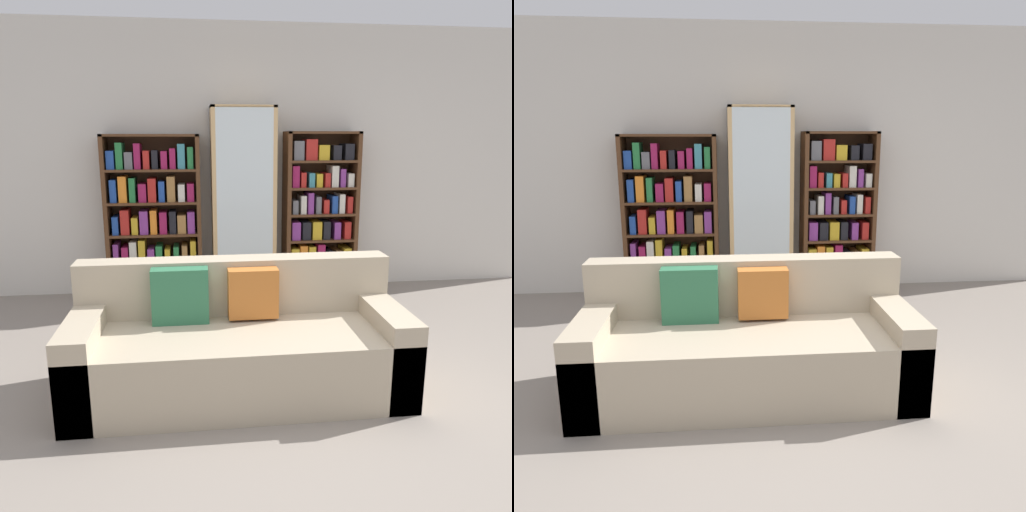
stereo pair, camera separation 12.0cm
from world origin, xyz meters
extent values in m
plane|color=gray|center=(0.00, 0.00, 0.00)|extent=(16.00, 16.00, 0.00)
cube|color=beige|center=(0.00, 2.81, 1.35)|extent=(6.25, 0.06, 2.70)
cube|color=tan|center=(-0.38, 0.50, 0.22)|extent=(2.08, 0.83, 0.43)
cube|color=tan|center=(-0.38, 0.82, 0.62)|extent=(2.08, 0.20, 0.38)
cube|color=tan|center=(-1.32, 0.50, 0.28)|extent=(0.20, 0.83, 0.55)
cube|color=tan|center=(0.56, 0.50, 0.28)|extent=(0.20, 0.83, 0.55)
cube|color=#2D6B47|center=(-0.74, 0.66, 0.61)|extent=(0.36, 0.12, 0.36)
cube|color=#B76628|center=(-0.27, 0.66, 0.61)|extent=(0.32, 0.12, 0.32)
cube|color=#4C2D19|center=(-1.48, 2.60, 0.81)|extent=(0.04, 0.32, 1.63)
cube|color=#4C2D19|center=(-0.59, 2.60, 0.81)|extent=(0.04, 0.32, 1.63)
cube|color=#4C2D19|center=(-1.04, 2.60, 1.62)|extent=(0.93, 0.32, 0.02)
cube|color=#4C2D19|center=(-1.04, 2.60, 0.01)|extent=(0.93, 0.32, 0.02)
cube|color=#4C2D19|center=(-1.04, 2.75, 0.81)|extent=(0.93, 0.01, 1.63)
cube|color=#4C2D19|center=(-1.04, 2.60, 0.34)|extent=(0.85, 0.32, 0.02)
cube|color=#4C2D19|center=(-1.04, 2.60, 0.66)|extent=(0.85, 0.32, 0.02)
cube|color=#4C2D19|center=(-1.04, 2.60, 0.97)|extent=(0.85, 0.32, 0.02)
cube|color=#4C2D19|center=(-1.04, 2.60, 1.29)|extent=(0.85, 0.32, 0.02)
cube|color=#1E4293|center=(-1.39, 2.59, 0.12)|extent=(0.10, 0.24, 0.20)
cube|color=olive|center=(-1.28, 2.59, 0.15)|extent=(0.08, 0.24, 0.24)
cube|color=#1E4293|center=(-1.16, 2.59, 0.14)|extent=(0.09, 0.24, 0.23)
cube|color=#AD231E|center=(-1.04, 2.59, 0.13)|extent=(0.08, 0.24, 0.22)
cube|color=#7A3384|center=(-0.92, 2.59, 0.12)|extent=(0.10, 0.24, 0.19)
cube|color=#AD231E|center=(-0.80, 2.59, 0.12)|extent=(0.10, 0.24, 0.20)
cube|color=gold|center=(-0.68, 2.59, 0.11)|extent=(0.10, 0.24, 0.18)
cube|color=#7A3384|center=(-1.42, 2.59, 0.46)|extent=(0.05, 0.24, 0.22)
cube|color=#8E1947|center=(-1.33, 2.59, 0.45)|extent=(0.06, 0.24, 0.19)
cube|color=beige|center=(-1.25, 2.59, 0.47)|extent=(0.07, 0.24, 0.24)
cube|color=gold|center=(-1.16, 2.59, 0.48)|extent=(0.06, 0.24, 0.26)
cube|color=#7A3384|center=(-1.08, 2.59, 0.44)|extent=(0.07, 0.24, 0.17)
cube|color=#237038|center=(-1.00, 2.59, 0.45)|extent=(0.06, 0.24, 0.19)
cube|color=gold|center=(-0.92, 2.59, 0.43)|extent=(0.05, 0.24, 0.16)
cube|color=#237038|center=(-0.83, 2.59, 0.44)|extent=(0.05, 0.24, 0.18)
cube|color=olive|center=(-0.75, 2.59, 0.45)|extent=(0.05, 0.24, 0.19)
cube|color=gold|center=(-0.66, 2.59, 0.47)|extent=(0.06, 0.24, 0.24)
cube|color=#1E4293|center=(-1.40, 2.59, 0.76)|extent=(0.06, 0.24, 0.18)
cube|color=#AD231E|center=(-1.31, 2.59, 0.79)|extent=(0.08, 0.24, 0.24)
cube|color=gold|center=(-1.22, 2.59, 0.75)|extent=(0.06, 0.24, 0.16)
cube|color=#7A3384|center=(-1.13, 2.59, 0.78)|extent=(0.08, 0.24, 0.23)
cube|color=orange|center=(-1.04, 2.59, 0.79)|extent=(0.06, 0.24, 0.23)
cube|color=#8E1947|center=(-0.94, 2.59, 0.78)|extent=(0.07, 0.24, 0.21)
cube|color=black|center=(-0.85, 2.59, 0.78)|extent=(0.06, 0.24, 0.22)
cube|color=olive|center=(-0.76, 2.59, 0.76)|extent=(0.08, 0.24, 0.18)
cube|color=#7A3384|center=(-0.67, 2.59, 0.77)|extent=(0.07, 0.24, 0.21)
cube|color=#1E4293|center=(-1.40, 2.59, 1.09)|extent=(0.06, 0.24, 0.22)
cube|color=orange|center=(-1.32, 2.59, 1.11)|extent=(0.08, 0.24, 0.25)
cube|color=#237038|center=(-1.22, 2.59, 1.10)|extent=(0.06, 0.24, 0.23)
cube|color=#8E1947|center=(-1.13, 2.59, 1.07)|extent=(0.07, 0.24, 0.18)
cube|color=#AD231E|center=(-1.04, 2.59, 1.10)|extent=(0.08, 0.24, 0.23)
cube|color=#1E4293|center=(-0.95, 2.59, 1.08)|extent=(0.06, 0.24, 0.20)
cube|color=olive|center=(-0.86, 2.59, 1.11)|extent=(0.08, 0.24, 0.24)
cube|color=beige|center=(-0.76, 2.59, 1.07)|extent=(0.06, 0.24, 0.17)
cube|color=#8E1947|center=(-0.67, 2.59, 1.07)|extent=(0.07, 0.24, 0.17)
cube|color=#1E4293|center=(-1.41, 2.59, 1.39)|extent=(0.07, 0.24, 0.17)
cube|color=#237038|center=(-1.33, 2.59, 1.42)|extent=(0.06, 0.24, 0.25)
cube|color=#5B5B60|center=(-1.24, 2.59, 1.38)|extent=(0.07, 0.24, 0.16)
cube|color=#8E1947|center=(-1.16, 2.59, 1.42)|extent=(0.06, 0.24, 0.24)
cube|color=#AD231E|center=(-1.08, 2.59, 1.39)|extent=(0.06, 0.24, 0.17)
cube|color=black|center=(-1.00, 2.59, 1.39)|extent=(0.06, 0.24, 0.18)
cube|color=#8E1947|center=(-0.91, 2.59, 1.38)|extent=(0.06, 0.24, 0.17)
cube|color=#8E1947|center=(-0.83, 2.59, 1.40)|extent=(0.05, 0.24, 0.19)
cube|color=teal|center=(-0.75, 2.59, 1.42)|extent=(0.07, 0.24, 0.24)
cube|color=#237038|center=(-0.66, 2.59, 1.40)|extent=(0.06, 0.24, 0.21)
cube|color=tan|center=(-0.44, 2.58, 0.95)|extent=(0.04, 0.36, 1.90)
cube|color=tan|center=(0.15, 2.58, 0.95)|extent=(0.04, 0.36, 1.90)
cube|color=tan|center=(-0.14, 2.58, 1.88)|extent=(0.63, 0.36, 0.02)
cube|color=tan|center=(-0.14, 2.58, 0.01)|extent=(0.63, 0.36, 0.02)
cube|color=tan|center=(-0.14, 2.75, 0.95)|extent=(0.63, 0.01, 1.90)
cube|color=silver|center=(-0.14, 2.40, 0.95)|extent=(0.55, 0.01, 1.87)
cube|color=tan|center=(-0.14, 2.58, 0.33)|extent=(0.55, 0.32, 0.02)
cube|color=tan|center=(-0.14, 2.58, 0.64)|extent=(0.55, 0.32, 0.02)
cube|color=tan|center=(-0.14, 2.58, 0.95)|extent=(0.55, 0.32, 0.02)
cube|color=tan|center=(-0.14, 2.58, 1.26)|extent=(0.55, 0.32, 0.02)
cube|color=tan|center=(-0.14, 2.58, 1.56)|extent=(0.55, 0.32, 0.02)
cylinder|color=silver|center=(-0.31, 2.57, 0.06)|extent=(0.01, 0.01, 0.07)
cone|color=silver|center=(-0.31, 2.57, 0.14)|extent=(0.09, 0.09, 0.08)
cylinder|color=silver|center=(-0.14, 2.58, 0.06)|extent=(0.01, 0.01, 0.07)
cone|color=silver|center=(-0.14, 2.58, 0.14)|extent=(0.09, 0.09, 0.08)
cylinder|color=silver|center=(0.03, 2.58, 0.06)|extent=(0.01, 0.01, 0.07)
cone|color=silver|center=(0.03, 2.58, 0.14)|extent=(0.09, 0.09, 0.08)
cylinder|color=silver|center=(-0.36, 2.59, 0.38)|extent=(0.01, 0.01, 0.07)
cone|color=silver|center=(-0.36, 2.59, 0.46)|extent=(0.06, 0.06, 0.09)
cylinder|color=silver|center=(-0.27, 2.57, 0.38)|extent=(0.01, 0.01, 0.07)
cone|color=silver|center=(-0.27, 2.57, 0.46)|extent=(0.06, 0.06, 0.09)
cylinder|color=silver|center=(-0.19, 2.57, 0.38)|extent=(0.01, 0.01, 0.07)
cone|color=silver|center=(-0.19, 2.57, 0.46)|extent=(0.06, 0.06, 0.09)
cylinder|color=silver|center=(-0.10, 2.57, 0.38)|extent=(0.01, 0.01, 0.07)
cone|color=silver|center=(-0.10, 2.57, 0.46)|extent=(0.06, 0.06, 0.09)
cylinder|color=silver|center=(-0.02, 2.57, 0.38)|extent=(0.01, 0.01, 0.07)
cone|color=silver|center=(-0.02, 2.57, 0.46)|extent=(0.06, 0.06, 0.09)
cylinder|color=silver|center=(0.07, 2.58, 0.38)|extent=(0.01, 0.01, 0.07)
cone|color=silver|center=(0.07, 2.58, 0.46)|extent=(0.06, 0.06, 0.09)
cylinder|color=silver|center=(-0.31, 2.58, 0.70)|extent=(0.01, 0.01, 0.09)
cone|color=silver|center=(-0.31, 2.58, 0.80)|extent=(0.09, 0.09, 0.11)
cylinder|color=silver|center=(-0.14, 2.58, 0.70)|extent=(0.01, 0.01, 0.09)
cone|color=silver|center=(-0.14, 2.58, 0.80)|extent=(0.09, 0.09, 0.11)
cylinder|color=silver|center=(0.03, 2.57, 0.70)|extent=(0.01, 0.01, 0.09)
cone|color=silver|center=(0.03, 2.57, 0.80)|extent=(0.09, 0.09, 0.11)
cylinder|color=silver|center=(-0.34, 2.58, 0.99)|extent=(0.01, 0.01, 0.06)
cone|color=silver|center=(-0.34, 2.58, 1.06)|extent=(0.09, 0.09, 0.08)
cylinder|color=silver|center=(-0.21, 2.58, 0.99)|extent=(0.01, 0.01, 0.06)
cone|color=silver|center=(-0.21, 2.58, 1.06)|extent=(0.09, 0.09, 0.08)
cylinder|color=silver|center=(-0.08, 2.60, 0.99)|extent=(0.01, 0.01, 0.06)
cone|color=silver|center=(-0.08, 2.60, 1.06)|extent=(0.09, 0.09, 0.08)
cylinder|color=silver|center=(0.05, 2.59, 0.99)|extent=(0.01, 0.01, 0.06)
cone|color=silver|center=(0.05, 2.59, 1.06)|extent=(0.09, 0.09, 0.08)
cylinder|color=silver|center=(-0.36, 2.57, 1.31)|extent=(0.01, 0.01, 0.08)
cone|color=silver|center=(-0.36, 2.57, 1.40)|extent=(0.06, 0.06, 0.10)
cylinder|color=silver|center=(-0.27, 2.56, 1.31)|extent=(0.01, 0.01, 0.08)
cone|color=silver|center=(-0.27, 2.56, 1.40)|extent=(0.06, 0.06, 0.10)
cylinder|color=silver|center=(-0.19, 2.60, 1.31)|extent=(0.01, 0.01, 0.08)
cone|color=silver|center=(-0.19, 2.60, 1.40)|extent=(0.06, 0.06, 0.10)
cylinder|color=silver|center=(-0.10, 2.57, 1.31)|extent=(0.01, 0.01, 0.08)
cone|color=silver|center=(-0.10, 2.57, 1.40)|extent=(0.06, 0.06, 0.10)
cylinder|color=silver|center=(-0.02, 2.57, 1.31)|extent=(0.01, 0.01, 0.08)
cone|color=silver|center=(-0.02, 2.57, 1.40)|extent=(0.06, 0.06, 0.10)
cylinder|color=silver|center=(0.07, 2.57, 1.31)|extent=(0.01, 0.01, 0.08)
cone|color=silver|center=(0.07, 2.57, 1.40)|extent=(0.06, 0.06, 0.10)
cylinder|color=silver|center=(-0.35, 2.58, 1.62)|extent=(0.01, 0.01, 0.08)
cone|color=silver|center=(-0.35, 2.58, 1.70)|extent=(0.07, 0.07, 0.10)
cylinder|color=silver|center=(-0.25, 2.59, 1.62)|extent=(0.01, 0.01, 0.08)
cone|color=silver|center=(-0.25, 2.59, 1.70)|extent=(0.07, 0.07, 0.10)
cylinder|color=silver|center=(-0.14, 2.57, 1.62)|extent=(0.01, 0.01, 0.08)
cone|color=silver|center=(-0.14, 2.57, 1.70)|extent=(0.07, 0.07, 0.10)
cylinder|color=silver|center=(-0.04, 2.58, 1.62)|extent=(0.01, 0.01, 0.08)
cone|color=silver|center=(-0.04, 2.58, 1.70)|extent=(0.07, 0.07, 0.10)
cylinder|color=silver|center=(0.06, 2.57, 1.62)|extent=(0.01, 0.01, 0.08)
cone|color=silver|center=(0.06, 2.57, 1.70)|extent=(0.07, 0.07, 0.10)
cube|color=#4C2D19|center=(0.30, 2.60, 0.83)|extent=(0.04, 0.32, 1.66)
cube|color=#4C2D19|center=(1.01, 2.60, 0.83)|extent=(0.04, 0.32, 1.66)
cube|color=#4C2D19|center=(0.66, 2.60, 1.64)|extent=(0.74, 0.32, 0.02)
cube|color=#4C2D19|center=(0.66, 2.60, 0.01)|extent=(0.74, 0.32, 0.02)
cube|color=#4C2D19|center=(0.66, 2.75, 0.83)|extent=(0.74, 0.01, 1.66)
cube|color=#4C2D19|center=(0.66, 2.60, 0.29)|extent=(0.66, 0.32, 0.02)
cube|color=#4C2D19|center=(0.66, 2.60, 0.56)|extent=(0.66, 0.32, 0.02)
cube|color=#4C2D19|center=(0.66, 2.60, 0.83)|extent=(0.66, 0.32, 0.02)
cube|color=#4C2D19|center=(0.66, 2.60, 1.10)|extent=(0.66, 0.32, 0.02)
cube|color=#4C2D19|center=(0.66, 2.60, 1.36)|extent=(0.66, 0.32, 0.02)
cube|color=#1E4293|center=(0.38, 2.59, 0.10)|extent=(0.08, 0.24, 0.16)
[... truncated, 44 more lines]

